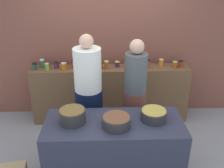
% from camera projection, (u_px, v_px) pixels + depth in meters
% --- Properties ---
extents(ground, '(12.00, 12.00, 0.00)m').
position_uv_depth(ground, '(113.00, 159.00, 3.70)').
color(ground, gray).
extents(storefront_wall, '(4.80, 0.12, 3.00)m').
position_uv_depth(storefront_wall, '(110.00, 33.00, 4.37)').
color(storefront_wall, brown).
rests_on(storefront_wall, ground).
extents(display_shelf, '(2.70, 0.36, 1.00)m').
position_uv_depth(display_shelf, '(110.00, 94.00, 4.48)').
color(display_shelf, brown).
rests_on(display_shelf, ground).
extents(prep_table, '(1.70, 0.70, 0.84)m').
position_uv_depth(prep_table, '(114.00, 150.00, 3.24)').
color(prep_table, '#2D3142').
rests_on(prep_table, ground).
extents(preserve_jar_0, '(0.08, 0.08, 0.11)m').
position_uv_depth(preserve_jar_0, '(35.00, 66.00, 4.17)').
color(preserve_jar_0, '#234735').
rests_on(preserve_jar_0, display_shelf).
extents(preserve_jar_1, '(0.08, 0.08, 0.14)m').
position_uv_depth(preserve_jar_1, '(42.00, 63.00, 4.26)').
color(preserve_jar_1, '#2F5F3C').
rests_on(preserve_jar_1, display_shelf).
extents(preserve_jar_2, '(0.07, 0.07, 0.12)m').
position_uv_depth(preserve_jar_2, '(47.00, 67.00, 4.15)').
color(preserve_jar_2, olive).
rests_on(preserve_jar_2, display_shelf).
extents(preserve_jar_3, '(0.08, 0.08, 0.11)m').
position_uv_depth(preserve_jar_3, '(56.00, 65.00, 4.23)').
color(preserve_jar_3, '#552446').
rests_on(preserve_jar_3, display_shelf).
extents(preserve_jar_4, '(0.09, 0.09, 0.12)m').
position_uv_depth(preserve_jar_4, '(64.00, 66.00, 4.16)').
color(preserve_jar_4, '#CC690D').
rests_on(preserve_jar_4, display_shelf).
extents(preserve_jar_5, '(0.09, 0.09, 0.13)m').
position_uv_depth(preserve_jar_5, '(74.00, 64.00, 4.25)').
color(preserve_jar_5, '#B42823').
rests_on(preserve_jar_5, display_shelf).
extents(preserve_jar_6, '(0.08, 0.08, 0.13)m').
position_uv_depth(preserve_jar_6, '(79.00, 65.00, 4.19)').
color(preserve_jar_6, brown).
rests_on(preserve_jar_6, display_shelf).
extents(preserve_jar_7, '(0.07, 0.07, 0.11)m').
position_uv_depth(preserve_jar_7, '(100.00, 66.00, 4.19)').
color(preserve_jar_7, '#A7320E').
rests_on(preserve_jar_7, display_shelf).
extents(preserve_jar_8, '(0.08, 0.08, 0.14)m').
position_uv_depth(preserve_jar_8, '(106.00, 65.00, 4.20)').
color(preserve_jar_8, '#9B501E').
rests_on(preserve_jar_8, display_shelf).
extents(preserve_jar_9, '(0.08, 0.08, 0.10)m').
position_uv_depth(preserve_jar_9, '(117.00, 64.00, 4.28)').
color(preserve_jar_9, '#491C4B').
rests_on(preserve_jar_9, display_shelf).
extents(preserve_jar_10, '(0.07, 0.07, 0.13)m').
position_uv_depth(preserve_jar_10, '(126.00, 63.00, 4.27)').
color(preserve_jar_10, orange).
rests_on(preserve_jar_10, display_shelf).
extents(preserve_jar_11, '(0.07, 0.07, 0.13)m').
position_uv_depth(preserve_jar_11, '(138.00, 63.00, 4.28)').
color(preserve_jar_11, '#451F49').
rests_on(preserve_jar_11, display_shelf).
extents(preserve_jar_12, '(0.08, 0.08, 0.14)m').
position_uv_depth(preserve_jar_12, '(148.00, 64.00, 4.24)').
color(preserve_jar_12, brown).
rests_on(preserve_jar_12, display_shelf).
extents(preserve_jar_13, '(0.08, 0.08, 0.12)m').
position_uv_depth(preserve_jar_13, '(161.00, 62.00, 4.33)').
color(preserve_jar_13, orange).
rests_on(preserve_jar_13, display_shelf).
extents(preserve_jar_14, '(0.07, 0.07, 0.11)m').
position_uv_depth(preserve_jar_14, '(175.00, 65.00, 4.25)').
color(preserve_jar_14, brown).
rests_on(preserve_jar_14, display_shelf).
extents(preserve_jar_15, '(0.08, 0.08, 0.11)m').
position_uv_depth(preserve_jar_15, '(181.00, 64.00, 4.28)').
color(preserve_jar_15, red).
rests_on(preserve_jar_15, display_shelf).
extents(cooking_pot_left, '(0.32, 0.32, 0.17)m').
position_uv_depth(cooking_pot_left, '(72.00, 116.00, 3.04)').
color(cooking_pot_left, '#2D2D2D').
rests_on(cooking_pot_left, prep_table).
extents(cooking_pot_center, '(0.34, 0.34, 0.13)m').
position_uv_depth(cooking_pot_center, '(116.00, 121.00, 2.97)').
color(cooking_pot_center, '#2D2D2D').
rests_on(cooking_pot_center, prep_table).
extents(cooking_pot_right, '(0.32, 0.32, 0.13)m').
position_uv_depth(cooking_pot_right, '(154.00, 115.00, 3.10)').
color(cooking_pot_right, '#2D2D2D').
rests_on(cooking_pot_right, prep_table).
extents(cook_with_tongs, '(0.39, 0.39, 1.77)m').
position_uv_depth(cook_with_tongs, '(89.00, 101.00, 3.63)').
color(cook_with_tongs, black).
rests_on(cook_with_tongs, ground).
extents(cook_in_cap, '(0.33, 0.33, 1.69)m').
position_uv_depth(cook_in_cap, '(135.00, 100.00, 3.71)').
color(cook_in_cap, brown).
rests_on(cook_in_cap, ground).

